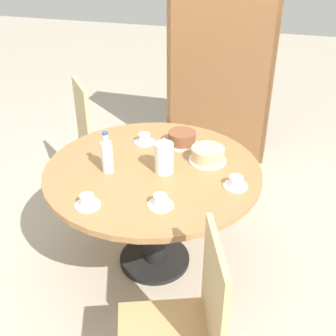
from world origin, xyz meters
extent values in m
plane|color=#B2A893|center=(0.00, 0.00, 0.00)|extent=(14.00, 14.00, 0.00)
cylinder|color=black|center=(0.00, 0.00, 0.01)|extent=(0.48, 0.48, 0.03)
cylinder|color=black|center=(0.00, 0.00, 0.37)|extent=(0.15, 0.15, 0.68)
cylinder|color=#9E7042|center=(0.00, 0.00, 0.73)|extent=(1.30, 1.30, 0.04)
cylinder|color=tan|center=(-0.37, 0.74, 0.21)|extent=(0.03, 0.03, 0.42)
cylinder|color=tan|center=(-0.59, 1.02, 0.21)|extent=(0.03, 0.03, 0.42)
cylinder|color=tan|center=(-0.65, 0.51, 0.21)|extent=(0.03, 0.03, 0.42)
cylinder|color=tan|center=(-0.87, 0.79, 0.21)|extent=(0.03, 0.03, 0.42)
cube|color=tan|center=(-0.62, 0.76, 0.45)|extent=(0.59, 0.59, 0.04)
cube|color=tan|center=(-0.77, 0.64, 0.72)|extent=(0.27, 0.33, 0.51)
cube|color=tan|center=(0.53, -0.85, 0.72)|extent=(0.17, 0.38, 0.51)
cube|color=brown|center=(0.58, 1.69, 0.88)|extent=(0.04, 0.28, 1.76)
cube|color=brown|center=(-0.34, 1.69, 0.88)|extent=(0.04, 0.28, 1.76)
cube|color=brown|center=(0.12, 1.55, 0.88)|extent=(0.95, 0.02, 1.76)
cube|color=brown|center=(0.12, 1.69, 0.02)|extent=(0.88, 0.27, 0.04)
cube|color=brown|center=(0.12, 1.69, 0.59)|extent=(0.88, 0.27, 0.04)
cube|color=brown|center=(0.12, 1.69, 1.17)|extent=(0.88, 0.27, 0.04)
cube|color=#703384|center=(0.37, 1.67, 0.26)|extent=(0.39, 0.21, 0.45)
cube|color=#234793|center=(-0.12, 1.67, 0.24)|extent=(0.39, 0.21, 0.42)
cube|color=orange|center=(0.38, 1.67, 0.82)|extent=(0.37, 0.21, 0.44)
cube|color=gold|center=(-0.13, 1.67, 0.81)|extent=(0.37, 0.21, 0.42)
cube|color=beige|center=(0.35, 1.67, 1.44)|extent=(0.42, 0.21, 0.49)
cube|color=teal|center=(-0.11, 1.67, 1.42)|extent=(0.42, 0.21, 0.47)
cylinder|color=white|center=(0.08, -0.02, 0.84)|extent=(0.11, 0.11, 0.19)
cone|color=white|center=(0.08, -0.02, 0.94)|extent=(0.10, 0.10, 0.02)
sphere|color=white|center=(0.08, -0.02, 0.96)|extent=(0.02, 0.02, 0.02)
cylinder|color=silver|center=(-0.24, -0.11, 0.84)|extent=(0.07, 0.07, 0.19)
cylinder|color=silver|center=(-0.24, -0.11, 0.96)|extent=(0.03, 0.03, 0.05)
cylinder|color=#2D5184|center=(-0.24, -0.11, 0.99)|extent=(0.04, 0.04, 0.01)
cylinder|color=white|center=(0.30, 0.17, 0.75)|extent=(0.23, 0.23, 0.01)
cylinder|color=#DBB784|center=(0.30, 0.17, 0.80)|extent=(0.20, 0.20, 0.08)
cylinder|color=white|center=(0.09, 0.34, 0.75)|extent=(0.21, 0.21, 0.01)
cylinder|color=brown|center=(0.09, 0.34, 0.79)|extent=(0.18, 0.18, 0.08)
cylinder|color=white|center=(0.16, -0.36, 0.75)|extent=(0.14, 0.14, 0.01)
cylinder|color=white|center=(0.16, -0.36, 0.78)|extent=(0.08, 0.08, 0.06)
cylinder|color=white|center=(0.51, -0.07, 0.75)|extent=(0.14, 0.14, 0.01)
cylinder|color=white|center=(0.51, -0.07, 0.78)|extent=(0.08, 0.08, 0.06)
cylinder|color=white|center=(-0.21, -0.46, 0.75)|extent=(0.14, 0.14, 0.01)
cylinder|color=white|center=(-0.21, -0.46, 0.78)|extent=(0.08, 0.08, 0.06)
cylinder|color=white|center=(-0.15, 0.30, 0.75)|extent=(0.14, 0.14, 0.01)
cylinder|color=white|center=(-0.15, 0.30, 0.78)|extent=(0.08, 0.08, 0.06)
camera|label=1|loc=(0.68, -2.06, 2.04)|focal=45.00mm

